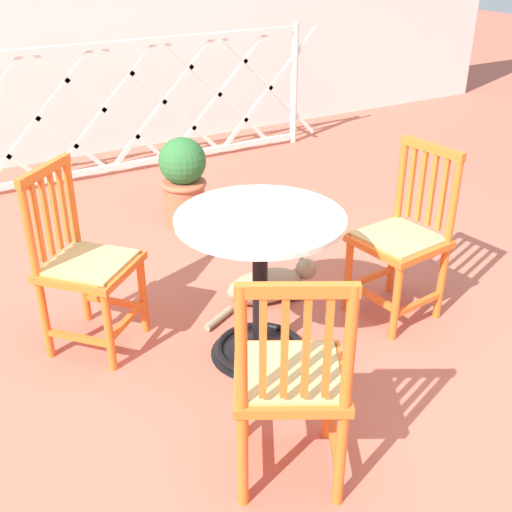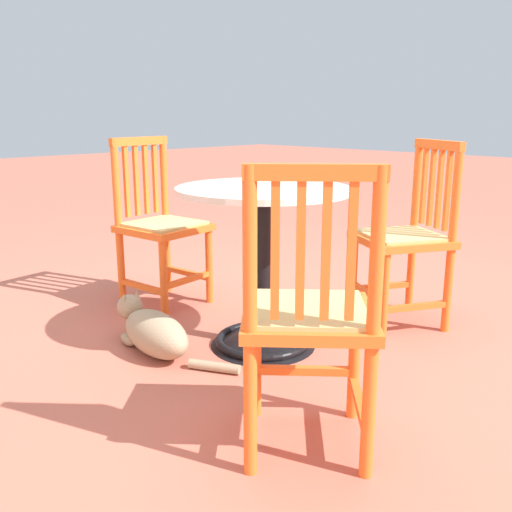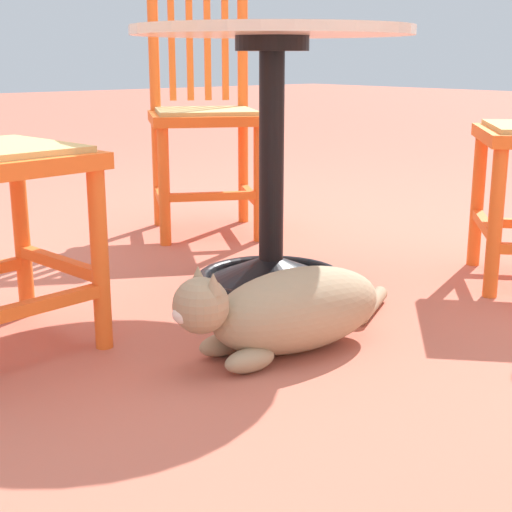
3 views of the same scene
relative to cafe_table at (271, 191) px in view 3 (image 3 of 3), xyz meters
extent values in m
plane|color=#BC604C|center=(-0.05, -0.23, -0.28)|extent=(24.00, 24.00, 0.00)
cone|color=black|center=(0.00, 0.00, -0.23)|extent=(0.48, 0.48, 0.10)
torus|color=black|center=(0.00, 0.00, -0.26)|extent=(0.44, 0.44, 0.04)
cylinder|color=black|center=(0.00, 0.00, 0.09)|extent=(0.07, 0.07, 0.66)
cylinder|color=black|center=(0.00, 0.00, 0.40)|extent=(0.20, 0.20, 0.04)
cylinder|color=silver|center=(0.00, 0.00, 0.43)|extent=(0.76, 0.76, 0.02)
cylinder|color=orange|center=(-0.41, 0.46, -0.06)|extent=(0.04, 0.04, 0.45)
cylinder|color=orange|center=(-0.66, 0.23, -0.06)|extent=(0.04, 0.04, 0.45)
cube|color=orange|center=(-0.54, 0.35, -0.11)|extent=(0.27, 0.25, 0.03)
cylinder|color=orange|center=(-0.34, -0.46, -0.06)|extent=(0.04, 0.04, 0.45)
cylinder|color=orange|center=(-0.05, -0.63, -0.06)|extent=(0.04, 0.04, 0.45)
cylinder|color=orange|center=(-0.51, -0.76, 0.17)|extent=(0.04, 0.04, 0.91)
cylinder|color=orange|center=(-0.21, -0.92, 0.17)|extent=(0.04, 0.04, 0.91)
cube|color=orange|center=(-0.43, -0.61, -0.14)|extent=(0.19, 0.31, 0.03)
cube|color=orange|center=(-0.13, -0.78, -0.14)|extent=(0.19, 0.31, 0.03)
cube|color=orange|center=(-0.20, -0.54, -0.11)|extent=(0.31, 0.19, 0.03)
cube|color=orange|center=(-0.28, -0.69, 0.15)|extent=(0.54, 0.54, 0.04)
cube|color=tan|center=(-0.28, -0.69, 0.17)|extent=(0.48, 0.48, 0.02)
cube|color=orange|center=(-0.45, -0.79, 0.40)|extent=(0.03, 0.03, 0.39)
cube|color=orange|center=(-0.39, -0.82, 0.40)|extent=(0.03, 0.03, 0.39)
cube|color=orange|center=(-0.33, -0.86, 0.40)|extent=(0.03, 0.03, 0.39)
cube|color=orange|center=(-0.27, -0.89, 0.40)|extent=(0.03, 0.03, 0.39)
cylinder|color=orange|center=(0.64, -0.23, -0.06)|extent=(0.04, 0.04, 0.45)
cylinder|color=orange|center=(0.60, 0.11, -0.06)|extent=(0.04, 0.04, 0.45)
cube|color=orange|center=(0.77, 0.13, -0.14)|extent=(0.34, 0.07, 0.03)
cube|color=orange|center=(0.62, -0.06, -0.11)|extent=(0.07, 0.34, 0.03)
ellipsoid|color=#9E896B|center=(0.27, 0.40, -0.19)|extent=(0.46, 0.25, 0.19)
ellipsoid|color=silver|center=(0.37, 0.39, -0.20)|extent=(0.20, 0.17, 0.14)
sphere|color=#9E896B|center=(0.52, 0.37, -0.13)|extent=(0.12, 0.12, 0.12)
ellipsoid|color=silver|center=(0.56, 0.37, -0.15)|extent=(0.05, 0.06, 0.04)
cone|color=#9E896B|center=(0.51, 0.40, -0.08)|extent=(0.04, 0.04, 0.04)
cone|color=#9E896B|center=(0.50, 0.34, -0.08)|extent=(0.04, 0.04, 0.04)
ellipsoid|color=#9E896B|center=(0.44, 0.44, -0.26)|extent=(0.13, 0.07, 0.05)
ellipsoid|color=#9E896B|center=(0.43, 0.33, -0.26)|extent=(0.13, 0.07, 0.05)
cylinder|color=#9E896B|center=(-0.05, 0.34, -0.26)|extent=(0.21, 0.14, 0.04)
camera|label=1|loc=(-1.28, -2.19, 1.57)|focal=44.57mm
camera|label=2|loc=(-1.70, 1.76, 0.76)|focal=39.93mm
camera|label=3|loc=(1.39, 1.59, 0.37)|focal=53.18mm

